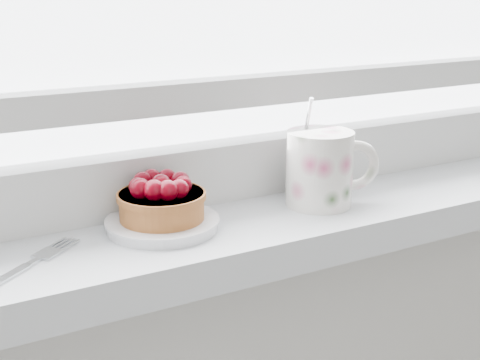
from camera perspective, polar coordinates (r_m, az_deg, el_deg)
saucer at (r=0.73m, az=-6.64°, el=-3.73°), size 0.12×0.12×0.01m
raspberry_tart at (r=0.72m, az=-6.73°, el=-1.62°), size 0.10×0.10×0.05m
floral_mug at (r=0.80m, az=7.01°, el=1.13°), size 0.12×0.10×0.13m
fork at (r=0.66m, az=-18.47°, el=-7.38°), size 0.14×0.12×0.00m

